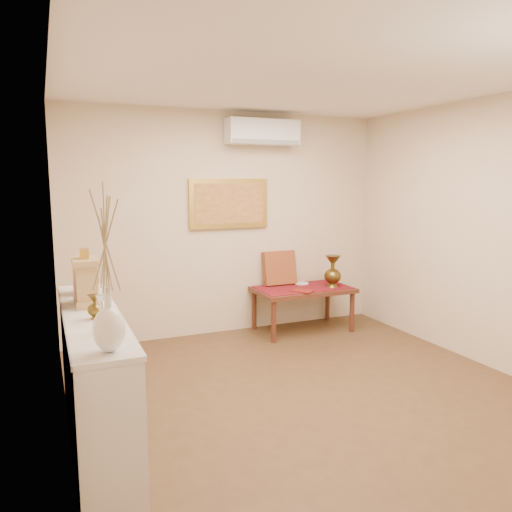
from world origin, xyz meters
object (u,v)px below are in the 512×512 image
white_vase (106,270)px  mantel_clock (86,281)px  low_table (303,293)px  brass_urn_tall (333,268)px  wooden_chest (83,278)px  display_ledge (95,381)px

white_vase → mantel_clock: size_ratio=2.15×
mantel_clock → low_table: 3.20m
brass_urn_tall → wooden_chest: (-3.02, -1.10, 0.30)m
white_vase → mantel_clock: white_vase is taller
brass_urn_tall → display_ledge: (-3.02, -1.75, -0.31)m
display_ledge → brass_urn_tall: bearing=30.1°
display_ledge → white_vase: bearing=-88.8°
display_ledge → mantel_clock: size_ratio=4.93×
mantel_clock → wooden_chest: mantel_clock is taller
white_vase → display_ledge: white_vase is taller
brass_urn_tall → low_table: brass_urn_tall is taller
white_vase → wooden_chest: 1.55m
white_vase → mantel_clock: (-0.02, 1.13, -0.27)m
mantel_clock → wooden_chest: bearing=88.4°
mantel_clock → low_table: bearing=31.1°
white_vase → low_table: white_vase is taller
brass_urn_tall → mantel_clock: (-3.03, -1.49, 0.36)m
white_vase → wooden_chest: white_vase is taller
display_ledge → wooden_chest: 0.89m
display_ledge → low_table: (2.67, 1.88, -0.01)m
mantel_clock → wooden_chest: (0.01, 0.39, -0.05)m
white_vase → wooden_chest: bearing=90.5°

